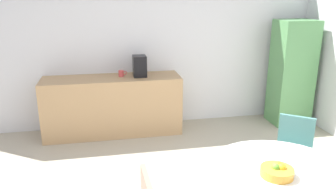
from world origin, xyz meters
The scene contains 8 objects.
wall_back centered at (0.00, 3.00, 1.30)m, with size 6.00×0.10×2.60m, color silver.
counter_block centered at (-0.40, 2.65, 0.45)m, with size 2.09×0.60×0.90m, color tan.
locker_cabinet centered at (2.55, 2.55, 0.86)m, with size 0.60×0.50×1.73m, color #599959.
round_table centered at (0.90, -0.13, 0.61)m, with size 1.23×1.23×0.72m.
chair_teal centered at (1.52, 0.69, 0.52)m, with size 0.59×0.59×0.83m.
fruit_bowl centered at (0.82, -0.18, 0.77)m, with size 0.27×0.27×0.11m.
mug_white centered at (-0.24, 2.69, 0.95)m, with size 0.13×0.08×0.09m.
coffee_maker centered at (0.04, 2.65, 1.06)m, with size 0.20×0.24×0.32m, color black.
Camera 1 is at (-0.49, -2.35, 2.14)m, focal length 35.73 mm.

